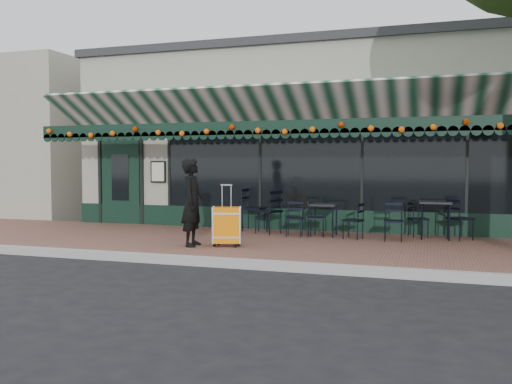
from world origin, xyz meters
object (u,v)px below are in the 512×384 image
(chair_a_extra, at_px, (460,219))
(cafe_table_b, at_px, (324,207))
(cafe_table_a, at_px, (436,205))
(chair_a_left, at_px, (353,221))
(chair_solo, at_px, (253,209))
(woman, at_px, (193,202))
(suitcase, at_px, (227,226))
(chair_b_front, at_px, (294,219))
(chair_b_right, at_px, (316,218))
(chair_b_left, at_px, (268,212))
(chair_a_front, at_px, (393,222))
(chair_a_right, at_px, (418,219))

(chair_a_extra, bearing_deg, cafe_table_b, 55.16)
(cafe_table_a, bearing_deg, chair_a_left, -161.34)
(chair_a_extra, xyz_separation_m, chair_solo, (-4.52, 0.25, 0.07))
(woman, xyz_separation_m, suitcase, (0.62, 0.16, -0.44))
(cafe_table_b, distance_m, chair_b_front, 0.68)
(cafe_table_b, relative_size, chair_a_left, 0.92)
(chair_b_right, xyz_separation_m, chair_b_front, (-0.43, -0.14, -0.01))
(cafe_table_a, relative_size, chair_b_left, 0.79)
(chair_a_left, height_order, chair_b_front, same)
(chair_a_front, bearing_deg, chair_b_left, 170.17)
(woman, relative_size, chair_a_right, 2.21)
(cafe_table_b, distance_m, chair_a_right, 2.01)
(chair_a_left, relative_size, chair_b_left, 0.77)
(woman, xyz_separation_m, cafe_table_b, (2.09, 2.14, -0.20))
(cafe_table_a, xyz_separation_m, cafe_table_b, (-2.28, -0.31, -0.07))
(cafe_table_b, xyz_separation_m, chair_a_front, (1.47, -0.31, -0.24))
(chair_a_left, relative_size, chair_a_front, 0.97)
(chair_a_extra, bearing_deg, chair_b_left, 53.00)
(cafe_table_a, xyz_separation_m, chair_solo, (-4.04, 0.22, -0.20))
(suitcase, bearing_deg, chair_b_left, 65.52)
(chair_a_left, height_order, chair_b_left, chair_b_left)
(suitcase, relative_size, cafe_table_b, 1.66)
(chair_a_right, xyz_separation_m, chair_b_front, (-2.52, -0.71, 0.00))
(chair_b_left, bearing_deg, chair_a_right, 120.59)
(chair_a_extra, bearing_deg, chair_a_left, 63.19)
(chair_a_front, height_order, chair_b_right, chair_a_front)
(woman, bearing_deg, suitcase, -82.94)
(chair_b_front, bearing_deg, chair_a_right, 8.90)
(cafe_table_a, height_order, chair_solo, chair_solo)
(chair_a_left, relative_size, chair_solo, 0.76)
(cafe_table_a, distance_m, chair_a_left, 1.74)
(chair_a_right, bearing_deg, chair_b_right, 83.22)
(chair_b_left, distance_m, chair_b_front, 0.73)
(chair_a_left, distance_m, chair_a_extra, 2.17)
(chair_a_front, bearing_deg, chair_solo, 162.61)
(cafe_table_b, bearing_deg, chair_b_right, -143.21)
(suitcase, relative_size, chair_solo, 1.17)
(chair_b_front, bearing_deg, suitcase, -123.91)
(chair_a_left, bearing_deg, woman, -41.33)
(woman, height_order, chair_solo, woman)
(cafe_table_b, bearing_deg, chair_a_right, 13.48)
(cafe_table_b, relative_size, chair_solo, 0.70)
(chair_a_left, relative_size, chair_a_extra, 0.88)
(suitcase, relative_size, chair_a_extra, 1.36)
(chair_a_right, height_order, chair_solo, chair_solo)
(suitcase, xyz_separation_m, chair_a_right, (3.41, 2.45, -0.01))
(chair_a_right, bearing_deg, chair_solo, 66.77)
(cafe_table_b, bearing_deg, suitcase, -126.49)
(cafe_table_a, bearing_deg, chair_a_front, -142.44)
(suitcase, xyz_separation_m, chair_a_extra, (4.23, 2.27, 0.04))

